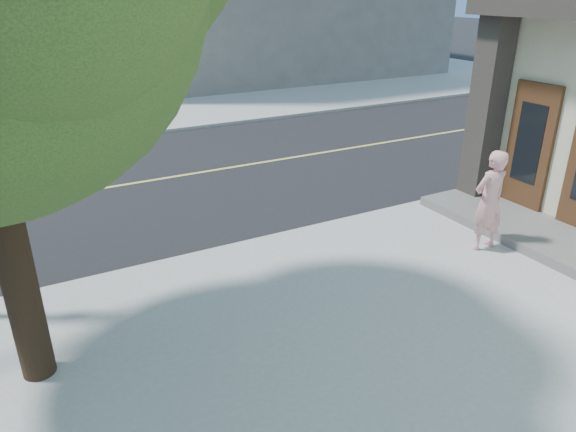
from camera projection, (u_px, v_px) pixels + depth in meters
sidewalk_ne at (238, 69)px, 31.35m from camera, size 29.00×25.00×0.12m
man_on_phone at (489, 201)px, 9.33m from camera, size 0.69×0.47×1.85m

